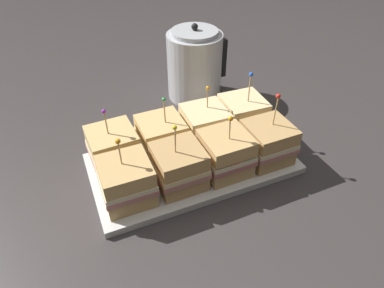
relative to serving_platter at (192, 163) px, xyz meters
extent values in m
plane|color=#383333|center=(0.00, 0.00, -0.01)|extent=(6.00, 6.00, 0.00)
cube|color=silver|center=(0.00, 0.00, 0.00)|extent=(0.50, 0.27, 0.01)
cube|color=silver|center=(0.00, 0.00, 0.01)|extent=(0.50, 0.27, 0.01)
cube|color=tan|center=(-0.18, -0.06, 0.03)|extent=(0.11, 0.11, 0.04)
cube|color=tan|center=(-0.18, -0.06, 0.05)|extent=(0.11, 0.11, 0.01)
cube|color=beige|center=(-0.18, -0.06, 0.06)|extent=(0.11, 0.11, 0.01)
cube|color=tan|center=(-0.18, -0.06, 0.09)|extent=(0.11, 0.11, 0.04)
cylinder|color=tan|center=(-0.18, -0.05, 0.13)|extent=(0.00, 0.01, 0.07)
sphere|color=orange|center=(-0.18, -0.05, 0.16)|extent=(0.01, 0.01, 0.01)
cube|color=tan|center=(-0.06, -0.06, 0.03)|extent=(0.11, 0.11, 0.04)
cube|color=tan|center=(-0.06, -0.06, 0.05)|extent=(0.11, 0.11, 0.01)
cube|color=beige|center=(-0.06, -0.06, 0.06)|extent=(0.11, 0.11, 0.01)
cube|color=tan|center=(-0.06, -0.06, 0.09)|extent=(0.11, 0.11, 0.04)
cylinder|color=tan|center=(-0.06, -0.06, 0.14)|extent=(0.00, 0.01, 0.08)
sphere|color=yellow|center=(-0.06, -0.06, 0.17)|extent=(0.01, 0.01, 0.01)
cube|color=tan|center=(0.06, -0.06, 0.03)|extent=(0.11, 0.11, 0.04)
cube|color=#B26B60|center=(0.06, -0.06, 0.05)|extent=(0.11, 0.11, 0.01)
cube|color=beige|center=(0.06, -0.06, 0.06)|extent=(0.11, 0.11, 0.01)
cylinder|color=red|center=(0.06, -0.08, 0.07)|extent=(0.07, 0.07, 0.00)
cube|color=tan|center=(0.06, -0.06, 0.09)|extent=(0.11, 0.11, 0.04)
cylinder|color=tan|center=(0.06, -0.07, 0.13)|extent=(0.00, 0.01, 0.07)
sphere|color=orange|center=(0.06, -0.07, 0.16)|extent=(0.01, 0.01, 0.01)
cube|color=tan|center=(0.17, -0.06, 0.03)|extent=(0.11, 0.11, 0.04)
cube|color=tan|center=(0.17, -0.06, 0.05)|extent=(0.11, 0.11, 0.01)
cube|color=beige|center=(0.17, -0.06, 0.06)|extent=(0.11, 0.11, 0.01)
cube|color=tan|center=(0.17, -0.06, 0.09)|extent=(0.11, 0.11, 0.04)
cylinder|color=tan|center=(0.18, -0.06, 0.14)|extent=(0.00, 0.01, 0.09)
sphere|color=red|center=(0.18, -0.06, 0.18)|extent=(0.01, 0.01, 0.01)
cube|color=tan|center=(-0.18, 0.06, 0.03)|extent=(0.11, 0.11, 0.04)
cube|color=tan|center=(-0.18, 0.06, 0.05)|extent=(0.12, 0.12, 0.01)
cube|color=beige|center=(-0.18, 0.06, 0.06)|extent=(0.11, 0.11, 0.01)
cylinder|color=red|center=(-0.18, 0.04, 0.07)|extent=(0.06, 0.06, 0.00)
cube|color=#E0B771|center=(-0.18, 0.06, 0.09)|extent=(0.11, 0.11, 0.04)
cylinder|color=tan|center=(-0.18, 0.06, 0.14)|extent=(0.00, 0.01, 0.07)
sphere|color=purple|center=(-0.18, 0.06, 0.17)|extent=(0.01, 0.01, 0.01)
cube|color=tan|center=(-0.06, 0.06, 0.03)|extent=(0.11, 0.11, 0.04)
cube|color=tan|center=(-0.06, 0.06, 0.05)|extent=(0.11, 0.11, 0.01)
cube|color=beige|center=(-0.06, 0.06, 0.06)|extent=(0.11, 0.11, 0.01)
cube|color=#E0B771|center=(-0.06, 0.06, 0.09)|extent=(0.11, 0.11, 0.04)
cylinder|color=tan|center=(-0.05, 0.05, 0.13)|extent=(0.00, 0.01, 0.07)
sphere|color=green|center=(-0.05, 0.05, 0.17)|extent=(0.01, 0.01, 0.01)
cube|color=beige|center=(0.06, 0.06, 0.03)|extent=(0.11, 0.11, 0.04)
cube|color=#B26B60|center=(0.06, 0.06, 0.05)|extent=(0.11, 0.11, 0.01)
cube|color=beige|center=(0.06, 0.06, 0.06)|extent=(0.11, 0.11, 0.01)
cylinder|color=red|center=(0.06, 0.04, 0.07)|extent=(0.08, 0.08, 0.00)
cube|color=beige|center=(0.06, 0.06, 0.09)|extent=(0.11, 0.11, 0.04)
cylinder|color=tan|center=(0.07, 0.07, 0.13)|extent=(0.00, 0.01, 0.07)
sphere|color=orange|center=(0.07, 0.07, 0.17)|extent=(0.01, 0.01, 0.01)
cube|color=beige|center=(0.17, 0.06, 0.03)|extent=(0.11, 0.11, 0.04)
cube|color=#B26B60|center=(0.17, 0.06, 0.05)|extent=(0.12, 0.12, 0.01)
cube|color=beige|center=(0.17, 0.06, 0.06)|extent=(0.11, 0.11, 0.01)
cylinder|color=red|center=(0.17, 0.04, 0.07)|extent=(0.07, 0.07, 0.00)
cube|color=beige|center=(0.17, 0.06, 0.09)|extent=(0.11, 0.11, 0.04)
cylinder|color=tan|center=(0.18, 0.05, 0.14)|extent=(0.00, 0.00, 0.09)
sphere|color=blue|center=(0.18, 0.05, 0.19)|extent=(0.01, 0.01, 0.01)
cylinder|color=#B7BABF|center=(0.15, 0.32, 0.09)|extent=(0.17, 0.17, 0.21)
cylinder|color=#B7BABF|center=(0.15, 0.32, 0.20)|extent=(0.14, 0.14, 0.01)
sphere|color=black|center=(0.15, 0.32, 0.22)|extent=(0.02, 0.02, 0.02)
cube|color=black|center=(0.24, 0.32, 0.10)|extent=(0.02, 0.02, 0.12)
camera|label=1|loc=(-0.25, -0.59, 0.58)|focal=32.00mm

